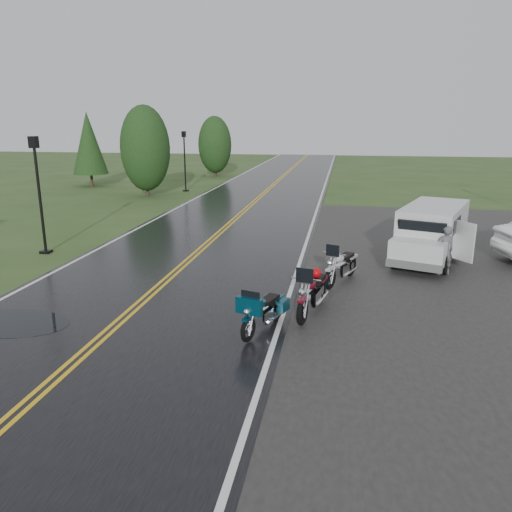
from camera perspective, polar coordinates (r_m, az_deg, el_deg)
The scene contains 12 objects.
ground at distance 13.29m, azimuth -13.56°, elevation -5.86°, with size 120.00×120.00×0.00m, color #2D471E.
road at distance 22.43m, azimuth -3.54°, elevation 3.20°, with size 8.00×100.00×0.04m, color black.
motorcycle_red at distance 11.62m, azimuth 5.36°, elevation -5.07°, with size 0.82×2.26×1.33m, color #5B0A17, non-canonical shape.
motorcycle_teal at distance 10.76m, azimuth -0.91°, elevation -7.28°, with size 0.70×1.92×1.14m, color #052E3C, non-canonical shape.
motorcycle_silver at distance 14.14m, azimuth 8.51°, elevation -1.60°, with size 0.78×2.14×1.27m, color #B3B6BB, non-canonical shape.
van_white at distance 16.74m, azimuth 15.83°, elevation 1.78°, with size 1.83×4.88×1.92m, color silver, non-canonical shape.
person_at_van at distance 16.49m, azimuth 20.78°, elevation 0.51°, with size 0.57×0.37×1.55m, color #525357.
lamp_post_near_left at distance 19.41m, azimuth -23.49°, elevation 6.34°, with size 0.36×0.36×4.21m, color black, non-canonical shape.
lamp_post_far_left at distance 34.52m, azimuth -8.14°, elevation 10.66°, with size 0.35×0.35×4.04m, color black, non-canonical shape.
tree_left_mid at distance 32.67m, azimuth -12.50°, elevation 10.90°, with size 3.09×3.09×4.83m, color #1E3D19, non-canonical shape.
tree_left_far at distance 43.53m, azimuth -4.71°, elevation 11.87°, with size 2.81×2.81×4.33m, color #1E3D19, non-canonical shape.
pine_left_far at distance 38.80m, azimuth -18.52°, elevation 11.39°, with size 2.49×2.49×5.19m, color #1E3D19, non-canonical shape.
Camera 1 is at (5.12, -11.34, 4.69)m, focal length 35.00 mm.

